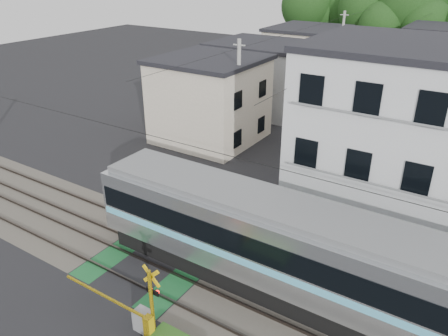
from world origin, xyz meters
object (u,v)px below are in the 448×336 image
Objects in this scene: crossing_signal_far at (163,198)px; crossing_signal_near at (144,317)px; pedestrian at (368,94)px; apartment_block at (408,139)px.

crossing_signal_near is at bearing -54.71° from crossing_signal_far.
crossing_signal_near is 3.09× the size of pedestrian.
crossing_signal_near is at bearing -114.22° from apartment_block.
pedestrian is (3.59, 26.83, 0.05)m from crossing_signal_far.
crossing_signal_far reaches higher than pedestrian.
crossing_signal_near is 8.95m from crossing_signal_far.
apartment_block reaches higher than crossing_signal_near.
crossing_signal_near is 34.18m from pedestrian.
pedestrian is at bearing 82.37° from crossing_signal_far.
apartment_block reaches higher than crossing_signal_far.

